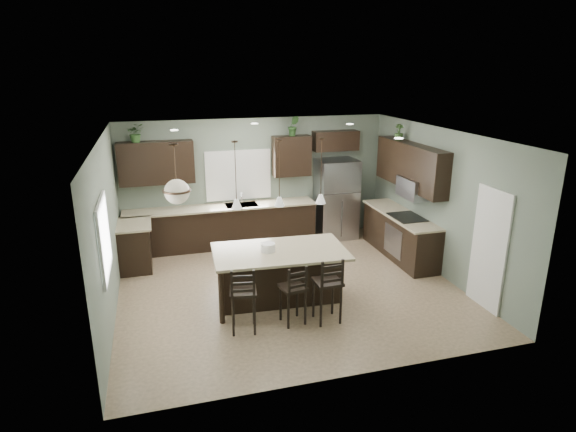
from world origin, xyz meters
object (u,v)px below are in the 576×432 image
at_px(refrigerator, 336,199).
at_px(bar_stool_right, 327,289).
at_px(bar_stool_left, 243,299).
at_px(bar_stool_center, 293,294).
at_px(kitchen_island, 280,275).
at_px(serving_dish, 268,247).
at_px(plant_back_left, 136,133).

bearing_deg(refrigerator, bar_stool_right, -113.10).
bearing_deg(bar_stool_right, bar_stool_left, 175.34).
bearing_deg(bar_stool_right, bar_stool_center, 169.05).
height_order(kitchen_island, bar_stool_right, bar_stool_right).
relative_size(refrigerator, serving_dish, 7.71).
height_order(serving_dish, bar_stool_left, bar_stool_left).
xyz_separation_m(kitchen_island, bar_stool_left, (-0.79, -0.82, 0.08)).
distance_m(refrigerator, bar_stool_center, 4.17).
xyz_separation_m(bar_stool_right, plant_back_left, (-2.77, 3.86, 2.04)).
height_order(refrigerator, serving_dish, refrigerator).
xyz_separation_m(kitchen_island, bar_stool_center, (-0.00, -0.80, 0.04)).
bearing_deg(refrigerator, kitchen_island, -127.08).
xyz_separation_m(serving_dish, bar_stool_left, (-0.59, -0.83, -0.46)).
relative_size(kitchen_island, bar_stool_center, 2.23).
height_order(bar_stool_left, plant_back_left, plant_back_left).
distance_m(bar_stool_left, plant_back_left, 4.55).
height_order(bar_stool_center, plant_back_left, plant_back_left).
relative_size(kitchen_island, bar_stool_right, 2.01).
distance_m(refrigerator, kitchen_island, 3.51).
bearing_deg(bar_stool_center, plant_back_left, 111.07).
distance_m(kitchen_island, bar_stool_left, 1.14).
xyz_separation_m(bar_stool_center, plant_back_left, (-2.23, 3.77, 2.09)).
bearing_deg(bar_stool_left, kitchen_island, 55.81).
bearing_deg(serving_dish, plant_back_left, 124.44).
bearing_deg(bar_stool_left, bar_stool_center, 11.18).
distance_m(bar_stool_center, bar_stool_right, 0.55).
relative_size(bar_stool_right, plant_back_left, 2.91).
height_order(refrigerator, kitchen_island, refrigerator).
height_order(kitchen_island, plant_back_left, plant_back_left).
height_order(bar_stool_left, bar_stool_right, bar_stool_right).
height_order(refrigerator, bar_stool_center, refrigerator).
relative_size(refrigerator, bar_stool_center, 1.84).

